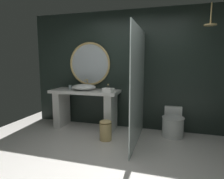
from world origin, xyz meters
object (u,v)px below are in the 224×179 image
tumbler_cup (70,87)px  toilet (173,124)px  folded_hand_towel (108,90)px  waste_bin (106,130)px  soap_dispenser (108,88)px  rain_shower_head (210,23)px  vessel_sink (84,87)px  round_wall_mirror (90,64)px

tumbler_cup → toilet: 2.38m
folded_hand_towel → waste_bin: bearing=-80.9°
soap_dispenser → rain_shower_head: rain_shower_head is taller
vessel_sink → soap_dispenser: (0.57, 0.00, 0.00)m
tumbler_cup → rain_shower_head: size_ratio=0.24×
rain_shower_head → toilet: 2.00m
soap_dispenser → folded_hand_towel: bearing=-72.5°
tumbler_cup → soap_dispenser: size_ratio=0.61×
round_wall_mirror → waste_bin: (0.66, -0.82, -1.24)m
toilet → waste_bin: toilet is taller
round_wall_mirror → rain_shower_head: bearing=-9.0°
tumbler_cup → toilet: (2.28, 0.06, -0.67)m
tumbler_cup → waste_bin: size_ratio=0.23×
vessel_sink → round_wall_mirror: (0.03, 0.29, 0.51)m
toilet → soap_dispenser: bearing=-176.7°
toilet → vessel_sink: bearing=-177.6°
toilet → folded_hand_towel: 1.48m
vessel_sink → tumbler_cup: (-0.36, 0.03, -0.02)m
soap_dispenser → waste_bin: size_ratio=0.38×
tumbler_cup → soap_dispenser: 0.92m
rain_shower_head → toilet: (-0.54, 0.18, -1.92)m
tumbler_cup → folded_hand_towel: (0.99, -0.22, -0.00)m
soap_dispenser → folded_hand_towel: (0.06, -0.20, -0.02)m
round_wall_mirror → vessel_sink: bearing=-95.2°
vessel_sink → tumbler_cup: vessel_sink is taller
round_wall_mirror → folded_hand_towel: bearing=-38.5°
tumbler_cup → rain_shower_head: rain_shower_head is taller
toilet → tumbler_cup: bearing=-178.6°
tumbler_cup → waste_bin: tumbler_cup is taller
soap_dispenser → toilet: 1.52m
round_wall_mirror → toilet: bearing=-6.1°
soap_dispenser → waste_bin: bearing=-77.8°
vessel_sink → soap_dispenser: bearing=0.5°
round_wall_mirror → toilet: round_wall_mirror is taller
tumbler_cup → toilet: tumbler_cup is taller
tumbler_cup → waste_bin: bearing=-28.4°
vessel_sink → toilet: vessel_sink is taller
tumbler_cup → folded_hand_towel: bearing=-12.5°
waste_bin → folded_hand_towel: (-0.06, 0.34, 0.72)m
tumbler_cup → round_wall_mirror: size_ratio=0.09×
tumbler_cup → soap_dispenser: soap_dispenser is taller
folded_hand_towel → toilet: bearing=12.0°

